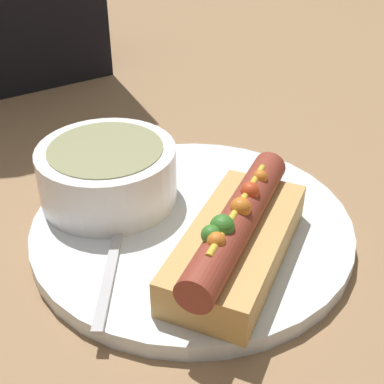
% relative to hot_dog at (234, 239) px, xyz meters
% --- Properties ---
extents(ground_plane, '(4.00, 4.00, 0.00)m').
position_rel_hot_dog_xyz_m(ground_plane, '(0.00, 0.06, -0.04)').
color(ground_plane, '#93704C').
extents(dinner_plate, '(0.27, 0.27, 0.01)m').
position_rel_hot_dog_xyz_m(dinner_plate, '(0.00, 0.06, -0.03)').
color(dinner_plate, white).
rests_on(dinner_plate, ground_plane).
extents(hot_dog, '(0.16, 0.14, 0.06)m').
position_rel_hot_dog_xyz_m(hot_dog, '(0.00, 0.00, 0.00)').
color(hot_dog, tan).
rests_on(hot_dog, dinner_plate).
extents(soup_bowl, '(0.12, 0.12, 0.05)m').
position_rel_hot_dog_xyz_m(soup_bowl, '(-0.04, 0.13, 0.00)').
color(soup_bowl, white).
rests_on(soup_bowl, dinner_plate).
extents(spoon, '(0.11, 0.15, 0.01)m').
position_rel_hot_dog_xyz_m(spoon, '(-0.05, 0.09, -0.02)').
color(spoon, '#B7B7BC').
rests_on(spoon, dinner_plate).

